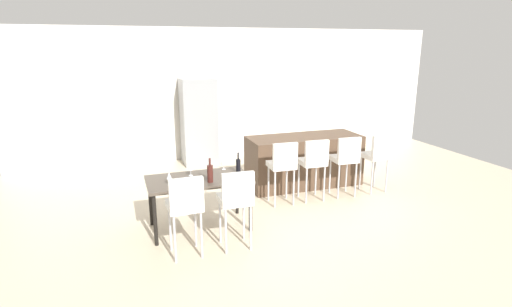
{
  "coord_description": "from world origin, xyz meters",
  "views": [
    {
      "loc": [
        -2.7,
        -5.84,
        2.51
      ],
      "look_at": [
        -0.66,
        0.03,
        0.85
      ],
      "focal_mm": 28.39,
      "sensor_mm": 36.0,
      "label": 1
    }
  ],
  "objects_px": {
    "bar_chair_middle": "(314,160)",
    "wine_glass_left": "(224,161)",
    "bar_chair_left": "(283,163)",
    "wine_bottle_end": "(238,166)",
    "dining_table": "(199,183)",
    "dining_chair_near": "(185,203)",
    "bar_chair_right": "(346,157)",
    "wine_glass_right": "(191,167)",
    "potted_plant": "(315,140)",
    "wine_glass_middle": "(169,176)",
    "bar_chair_far": "(377,154)",
    "kitchen_island": "(304,161)",
    "refrigerator": "(199,122)",
    "dining_chair_far": "(236,197)",
    "wine_bottle_far": "(210,173)"
  },
  "relations": [
    {
      "from": "dining_chair_near",
      "to": "wine_glass_right",
      "type": "xyz_separation_m",
      "value": [
        0.24,
        0.91,
        0.17
      ]
    },
    {
      "from": "bar_chair_middle",
      "to": "wine_bottle_far",
      "type": "height_order",
      "value": "wine_bottle_far"
    },
    {
      "from": "dining_table",
      "to": "wine_bottle_end",
      "type": "relative_size",
      "value": 4.66
    },
    {
      "from": "refrigerator",
      "to": "bar_chair_left",
      "type": "bearing_deg",
      "value": -74.82
    },
    {
      "from": "bar_chair_left",
      "to": "bar_chair_far",
      "type": "relative_size",
      "value": 1.0
    },
    {
      "from": "bar_chair_far",
      "to": "bar_chair_left",
      "type": "bearing_deg",
      "value": -180.0
    },
    {
      "from": "wine_bottle_end",
      "to": "wine_glass_middle",
      "type": "height_order",
      "value": "wine_bottle_end"
    },
    {
      "from": "kitchen_island",
      "to": "dining_table",
      "type": "relative_size",
      "value": 1.47
    },
    {
      "from": "wine_bottle_end",
      "to": "refrigerator",
      "type": "xyz_separation_m",
      "value": [
        0.08,
        3.24,
        0.07
      ]
    },
    {
      "from": "dining_table",
      "to": "wine_glass_left",
      "type": "relative_size",
      "value": 8.09
    },
    {
      "from": "bar_chair_middle",
      "to": "wine_glass_middle",
      "type": "xyz_separation_m",
      "value": [
        -2.41,
        -0.58,
        0.17
      ]
    },
    {
      "from": "dining_table",
      "to": "dining_chair_near",
      "type": "relative_size",
      "value": 1.34
    },
    {
      "from": "dining_chair_far",
      "to": "refrigerator",
      "type": "bearing_deg",
      "value": 85.03
    },
    {
      "from": "wine_glass_right",
      "to": "wine_bottle_end",
      "type": "bearing_deg",
      "value": -8.53
    },
    {
      "from": "dining_table",
      "to": "wine_glass_right",
      "type": "xyz_separation_m",
      "value": [
        -0.08,
        0.16,
        0.2
      ]
    },
    {
      "from": "kitchen_island",
      "to": "refrigerator",
      "type": "distance_m",
      "value": 2.62
    },
    {
      "from": "dining_chair_far",
      "to": "kitchen_island",
      "type": "bearing_deg",
      "value": 46.28
    },
    {
      "from": "wine_glass_left",
      "to": "potted_plant",
      "type": "bearing_deg",
      "value": 44.28
    },
    {
      "from": "wine_glass_middle",
      "to": "dining_chair_far",
      "type": "bearing_deg",
      "value": -39.89
    },
    {
      "from": "bar_chair_middle",
      "to": "wine_bottle_end",
      "type": "distance_m",
      "value": 1.46
    },
    {
      "from": "bar_chair_middle",
      "to": "wine_glass_left",
      "type": "distance_m",
      "value": 1.57
    },
    {
      "from": "potted_plant",
      "to": "wine_bottle_far",
      "type": "bearing_deg",
      "value": -134.15
    },
    {
      "from": "dining_chair_far",
      "to": "dining_chair_near",
      "type": "bearing_deg",
      "value": 180.0
    },
    {
      "from": "bar_chair_middle",
      "to": "dining_chair_far",
      "type": "bearing_deg",
      "value": -144.58
    },
    {
      "from": "bar_chair_far",
      "to": "potted_plant",
      "type": "distance_m",
      "value": 2.89
    },
    {
      "from": "wine_glass_middle",
      "to": "refrigerator",
      "type": "relative_size",
      "value": 0.09
    },
    {
      "from": "wine_bottle_end",
      "to": "wine_glass_middle",
      "type": "distance_m",
      "value": 1.02
    },
    {
      "from": "kitchen_island",
      "to": "bar_chair_right",
      "type": "distance_m",
      "value": 0.9
    },
    {
      "from": "bar_chair_left",
      "to": "potted_plant",
      "type": "relative_size",
      "value": 1.97
    },
    {
      "from": "wine_glass_left",
      "to": "wine_glass_right",
      "type": "relative_size",
      "value": 1.0
    },
    {
      "from": "wine_glass_left",
      "to": "wine_bottle_end",
      "type": "bearing_deg",
      "value": -56.37
    },
    {
      "from": "dining_table",
      "to": "wine_glass_middle",
      "type": "xyz_separation_m",
      "value": [
        -0.41,
        -0.14,
        0.2
      ]
    },
    {
      "from": "wine_glass_middle",
      "to": "potted_plant",
      "type": "xyz_separation_m",
      "value": [
        3.92,
        3.43,
        -0.56
      ]
    },
    {
      "from": "kitchen_island",
      "to": "dining_chair_near",
      "type": "distance_m",
      "value": 3.2
    },
    {
      "from": "kitchen_island",
      "to": "dining_chair_near",
      "type": "relative_size",
      "value": 1.97
    },
    {
      "from": "bar_chair_middle",
      "to": "wine_glass_left",
      "type": "height_order",
      "value": "bar_chair_middle"
    },
    {
      "from": "bar_chair_far",
      "to": "refrigerator",
      "type": "bearing_deg",
      "value": 131.81
    },
    {
      "from": "bar_chair_right",
      "to": "wine_glass_right",
      "type": "distance_m",
      "value": 2.69
    },
    {
      "from": "refrigerator",
      "to": "potted_plant",
      "type": "xyz_separation_m",
      "value": [
        2.84,
        -0.01,
        -0.62
      ]
    },
    {
      "from": "bar_chair_left",
      "to": "dining_chair_near",
      "type": "relative_size",
      "value": 1.0
    },
    {
      "from": "wine_glass_middle",
      "to": "wine_glass_right",
      "type": "height_order",
      "value": "same"
    },
    {
      "from": "bar_chair_left",
      "to": "wine_bottle_end",
      "type": "distance_m",
      "value": 0.95
    },
    {
      "from": "dining_chair_near",
      "to": "wine_glass_left",
      "type": "relative_size",
      "value": 6.03
    },
    {
      "from": "wine_bottle_end",
      "to": "wine_glass_left",
      "type": "bearing_deg",
      "value": 123.63
    },
    {
      "from": "wine_bottle_far",
      "to": "wine_glass_left",
      "type": "bearing_deg",
      "value": 57.36
    },
    {
      "from": "bar_chair_middle",
      "to": "potted_plant",
      "type": "distance_m",
      "value": 3.25
    },
    {
      "from": "bar_chair_right",
      "to": "bar_chair_middle",
      "type": "bearing_deg",
      "value": -180.0
    },
    {
      "from": "dining_chair_far",
      "to": "wine_glass_middle",
      "type": "height_order",
      "value": "dining_chair_far"
    },
    {
      "from": "dining_chair_far",
      "to": "refrigerator",
      "type": "distance_m",
      "value": 4.07
    },
    {
      "from": "wine_bottle_end",
      "to": "bar_chair_far",
      "type": "bearing_deg",
      "value": 8.24
    }
  ]
}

